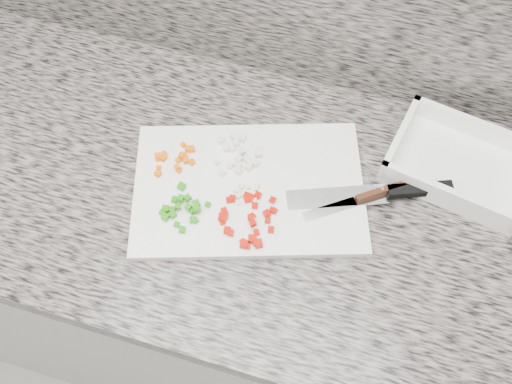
% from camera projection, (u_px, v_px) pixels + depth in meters
% --- Properties ---
extents(cabinet, '(3.92, 0.62, 0.86)m').
position_uv_depth(cabinet, '(234.00, 279.00, 1.47)').
color(cabinet, silver).
rests_on(cabinet, ground).
extents(countertop, '(3.96, 0.64, 0.04)m').
position_uv_depth(countertop, '(226.00, 189.00, 1.08)').
color(countertop, slate).
rests_on(countertop, cabinet).
extents(cutting_board, '(0.49, 0.39, 0.01)m').
position_uv_depth(cutting_board, '(249.00, 188.00, 1.05)').
color(cutting_board, white).
rests_on(cutting_board, countertop).
extents(carrot_pile, '(0.08, 0.09, 0.02)m').
position_uv_depth(carrot_pile, '(175.00, 158.00, 1.07)').
color(carrot_pile, orange).
rests_on(carrot_pile, cutting_board).
extents(onion_pile, '(0.09, 0.10, 0.02)m').
position_uv_depth(onion_pile, '(239.00, 154.00, 1.07)').
color(onion_pile, silver).
rests_on(onion_pile, cutting_board).
extents(green_pepper_pile, '(0.08, 0.10, 0.02)m').
position_uv_depth(green_pepper_pile, '(182.00, 208.00, 1.01)').
color(green_pepper_pile, '#24850C').
rests_on(green_pepper_pile, cutting_board).
extents(red_pepper_pile, '(0.10, 0.11, 0.02)m').
position_uv_depth(red_pepper_pile, '(247.00, 221.00, 1.00)').
color(red_pepper_pile, '#C01102').
rests_on(red_pepper_pile, cutting_board).
extents(garlic_pile, '(0.05, 0.05, 0.01)m').
position_uv_depth(garlic_pile, '(246.00, 193.00, 1.03)').
color(garlic_pile, '#F6F1BE').
rests_on(garlic_pile, cutting_board).
extents(chef_knife, '(0.29, 0.14, 0.02)m').
position_uv_depth(chef_knife, '(391.00, 192.00, 1.03)').
color(chef_knife, silver).
rests_on(chef_knife, cutting_board).
extents(paring_knife, '(0.17, 0.13, 0.02)m').
position_uv_depth(paring_knife, '(368.00, 196.00, 1.02)').
color(paring_knife, silver).
rests_on(paring_knife, cutting_board).
extents(tray, '(0.28, 0.23, 0.05)m').
position_uv_depth(tray, '(460.00, 165.00, 1.06)').
color(tray, white).
rests_on(tray, countertop).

